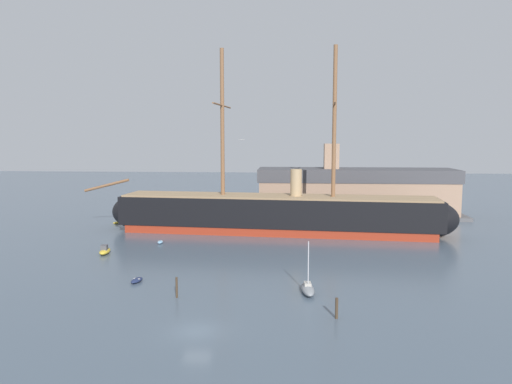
{
  "coord_description": "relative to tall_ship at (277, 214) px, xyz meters",
  "views": [
    {
      "loc": [
        8.48,
        -41.2,
        17.31
      ],
      "look_at": [
        3.08,
        29.65,
        9.31
      ],
      "focal_mm": 33.86,
      "sensor_mm": 36.0,
      "label": 1
    }
  ],
  "objects": [
    {
      "name": "ground_plane",
      "position": [
        -5.67,
        -45.75,
        -3.57
      ],
      "size": [
        400.0,
        400.0,
        0.0
      ],
      "primitive_type": "plane",
      "color": "#4C5B6B"
    },
    {
      "name": "tall_ship",
      "position": [
        0.0,
        0.0,
        0.0
      ],
      "size": [
        69.17,
        15.39,
        33.26
      ],
      "color": "maroon",
      "rests_on": "ground"
    },
    {
      "name": "dinghy_foreground_left",
      "position": [
        -15.81,
        -31.76,
        -3.31
      ],
      "size": [
        1.41,
        2.34,
        0.52
      ],
      "color": "#1E284C",
      "rests_on": "ground"
    },
    {
      "name": "sailboat_foreground_right",
      "position": [
        4.6,
        -34.17,
        -3.07
      ],
      "size": [
        1.76,
        4.67,
        5.94
      ],
      "color": "gray",
      "rests_on": "ground"
    },
    {
      "name": "motorboat_mid_left",
      "position": [
        -25.16,
        -18.15,
        -3.07
      ],
      "size": [
        1.76,
        3.48,
        1.41
      ],
      "color": "gold",
      "rests_on": "ground"
    },
    {
      "name": "dinghy_alongside_bow",
      "position": [
        -18.87,
        -10.37,
        -3.34
      ],
      "size": [
        0.96,
        1.96,
        0.45
      ],
      "color": "#7FB2D6",
      "rests_on": "ground"
    },
    {
      "name": "dinghy_far_left",
      "position": [
        -32.6,
        6.99,
        -3.35
      ],
      "size": [
        1.73,
        1.91,
        0.43
      ],
      "color": "gold",
      "rests_on": "ground"
    },
    {
      "name": "dinghy_distant_centre",
      "position": [
        -5.31,
        16.09,
        -3.31
      ],
      "size": [
        1.79,
        2.34,
        0.51
      ],
      "color": "gray",
      "rests_on": "ground"
    },
    {
      "name": "mooring_piling_nearest",
      "position": [
        -9.66,
        -36.88,
        -2.43
      ],
      "size": [
        0.24,
        0.24,
        2.28
      ],
      "primitive_type": "cylinder",
      "color": "#423323",
      "rests_on": "ground"
    },
    {
      "name": "mooring_piling_left_pair",
      "position": [
        7.13,
        -41.72,
        -2.54
      ],
      "size": [
        0.29,
        0.29,
        2.05
      ],
      "primitive_type": "cylinder",
      "color": "#423323",
      "rests_on": "ground"
    },
    {
      "name": "dockside_warehouse_right",
      "position": [
        16.71,
        20.64,
        1.7
      ],
      "size": [
        46.4,
        13.27,
        16.03
      ],
      "color": "#565659",
      "rests_on": "ground"
    },
    {
      "name": "seagull_in_flight",
      "position": [
        -4.98,
        -13.7,
        13.48
      ],
      "size": [
        0.98,
        0.8,
        0.13
      ],
      "color": "silver"
    }
  ]
}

